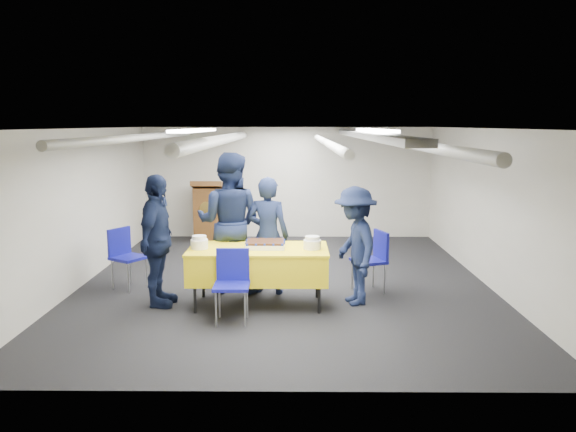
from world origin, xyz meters
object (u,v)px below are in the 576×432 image
at_px(chair_left, 125,252).
at_px(sailor_b, 229,222).
at_px(sheet_cake, 265,244).
at_px(chair_near, 232,278).
at_px(sailor_c, 157,241).
at_px(serving_table, 258,264).
at_px(chair_right, 374,255).
at_px(podium, 208,211).
at_px(sailor_a, 268,235).
at_px(sailor_d, 355,246).

distance_m(chair_left, sailor_b, 1.62).
bearing_deg(sheet_cake, chair_near, -121.46).
bearing_deg(sailor_c, chair_left, 44.07).
xyz_separation_m(serving_table, chair_right, (1.60, 0.63, -0.03)).
relative_size(chair_left, sailor_b, 0.44).
relative_size(podium, chair_right, 1.44).
xyz_separation_m(podium, chair_near, (0.99, -4.68, -0.08)).
height_order(sheet_cake, sailor_a, sailor_a).
relative_size(podium, chair_left, 1.44).
bearing_deg(chair_right, sailor_a, -177.38).
bearing_deg(serving_table, chair_right, 21.61).
height_order(sailor_a, sailor_d, sailor_a).
bearing_deg(chair_right, sailor_b, 178.73).
height_order(chair_near, sailor_c, sailor_c).
bearing_deg(chair_left, podium, 77.55).
xyz_separation_m(sailor_b, sailor_d, (1.72, -0.59, -0.21)).
height_order(chair_near, chair_right, same).
bearing_deg(serving_table, sailor_b, 123.56).
xyz_separation_m(sheet_cake, sailor_c, (-1.40, -0.05, 0.05)).
bearing_deg(sheet_cake, sailor_b, 130.04).
xyz_separation_m(podium, sailor_b, (0.82, -3.43, 0.37)).
bearing_deg(sailor_d, sailor_b, -121.60).
relative_size(chair_right, sailor_b, 0.44).
bearing_deg(podium, sailor_b, -76.58).
bearing_deg(sailor_a, chair_left, 7.35).
relative_size(chair_near, sailor_d, 0.56).
xyz_separation_m(podium, sailor_c, (-0.04, -4.13, 0.25)).
relative_size(sheet_cake, chair_near, 0.60).
bearing_deg(sailor_a, serving_table, 93.86).
bearing_deg(sailor_d, serving_table, -98.67).
height_order(chair_right, sailor_d, sailor_d).
bearing_deg(sailor_a, chair_near, 85.46).
distance_m(sheet_cake, sailor_c, 1.40).
xyz_separation_m(chair_left, sailor_a, (2.10, -0.24, 0.29)).
relative_size(chair_right, sailor_a, 0.53).
height_order(serving_table, sailor_c, sailor_c).
distance_m(chair_right, sailor_a, 1.53).
bearing_deg(sailor_b, sailor_a, 178.30).
bearing_deg(sailor_a, sailor_b, 2.24).
distance_m(chair_near, sailor_b, 1.35).
distance_m(sheet_cake, sailor_b, 0.86).
bearing_deg(chair_left, sailor_a, -6.60).
bearing_deg(sailor_d, chair_left, -115.02).
height_order(serving_table, sailor_a, sailor_a).
bearing_deg(sailor_c, chair_near, -114.11).
xyz_separation_m(serving_table, sailor_a, (0.10, 0.57, 0.26)).
height_order(chair_near, sailor_a, sailor_a).
bearing_deg(podium, chair_left, -102.45).
height_order(serving_table, sailor_b, sailor_b).
relative_size(podium, chair_near, 1.44).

